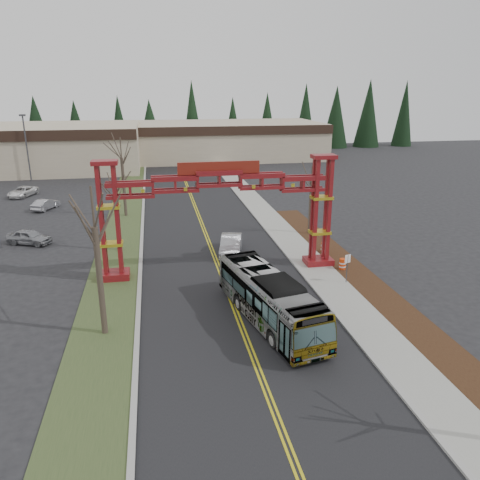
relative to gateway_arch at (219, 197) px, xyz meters
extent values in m
plane|color=black|center=(0.00, -18.00, -5.98)|extent=(200.00, 200.00, 0.00)
cube|color=black|center=(0.00, 7.00, -5.97)|extent=(12.00, 110.00, 0.02)
cube|color=gold|center=(-0.12, 7.00, -5.96)|extent=(0.12, 100.00, 0.01)
cube|color=gold|center=(0.12, 7.00, -5.96)|extent=(0.12, 100.00, 0.01)
cube|color=#9E9E99|center=(6.15, 7.00, -5.91)|extent=(0.30, 110.00, 0.15)
cube|color=gray|center=(7.60, 7.00, -5.91)|extent=(2.60, 110.00, 0.14)
cube|color=black|center=(10.20, -8.00, -5.92)|extent=(2.60, 50.00, 0.12)
cube|color=#364824|center=(-8.00, 7.00, -5.94)|extent=(4.00, 110.00, 0.08)
cube|color=#9E9E99|center=(-6.15, 7.00, -5.91)|extent=(0.30, 110.00, 0.15)
cube|color=maroon|center=(-8.00, 0.00, -5.68)|extent=(2.20, 1.60, 0.60)
cube|color=maroon|center=(-8.55, -0.35, -1.38)|extent=(0.28, 0.28, 8.00)
cube|color=maroon|center=(-7.45, -0.35, -1.38)|extent=(0.28, 0.28, 8.00)
cube|color=maroon|center=(-8.55, 0.35, -1.38)|extent=(0.28, 0.28, 8.00)
cube|color=maroon|center=(-7.45, 0.35, -1.38)|extent=(0.28, 0.28, 8.00)
cube|color=gold|center=(-8.00, 0.00, -3.18)|extent=(1.60, 1.10, 0.22)
cube|color=gold|center=(-8.00, 0.00, -0.38)|extent=(1.60, 1.10, 0.22)
cube|color=maroon|center=(-8.00, 0.00, 2.77)|extent=(1.80, 1.20, 0.30)
cube|color=maroon|center=(8.00, 0.00, -5.68)|extent=(2.20, 1.60, 0.60)
cube|color=maroon|center=(7.45, -0.35, -1.38)|extent=(0.28, 0.28, 8.00)
cube|color=maroon|center=(8.55, -0.35, -1.38)|extent=(0.28, 0.28, 8.00)
cube|color=maroon|center=(7.45, 0.35, -1.38)|extent=(0.28, 0.28, 8.00)
cube|color=maroon|center=(8.55, 0.35, -1.38)|extent=(0.28, 0.28, 8.00)
cube|color=gold|center=(8.00, 0.00, -3.18)|extent=(1.60, 1.10, 0.22)
cube|color=gold|center=(8.00, 0.00, -0.38)|extent=(1.60, 1.10, 0.22)
cube|color=maroon|center=(8.00, 0.00, 2.77)|extent=(1.80, 1.20, 0.30)
cube|color=maroon|center=(0.00, 0.00, 1.52)|extent=(16.00, 0.90, 1.00)
cube|color=maroon|center=(0.00, 0.00, 0.62)|extent=(16.00, 0.90, 0.60)
cube|color=maroon|center=(0.00, 0.00, 2.17)|extent=(6.00, 0.25, 0.90)
cube|color=tan|center=(-30.00, 54.00, -2.23)|extent=(46.00, 22.00, 7.50)
cube|color=tan|center=(10.00, 62.00, -2.48)|extent=(38.00, 20.00, 7.00)
cube|color=black|center=(10.00, 51.90, 0.22)|extent=(38.00, 0.40, 1.60)
cone|color=black|center=(-29.50, 74.00, 0.52)|extent=(5.60, 5.60, 13.00)
cylinder|color=#382D26|center=(-29.50, 74.00, -5.18)|extent=(0.80, 0.80, 1.60)
cone|color=black|center=(-21.00, 74.00, 0.52)|extent=(5.60, 5.60, 13.00)
cylinder|color=#382D26|center=(-21.00, 74.00, -5.18)|extent=(0.80, 0.80, 1.60)
cone|color=black|center=(-12.50, 74.00, 0.52)|extent=(5.60, 5.60, 13.00)
cylinder|color=#382D26|center=(-12.50, 74.00, -5.18)|extent=(0.80, 0.80, 1.60)
cone|color=black|center=(-4.00, 74.00, 0.52)|extent=(5.60, 5.60, 13.00)
cylinder|color=#382D26|center=(-4.00, 74.00, -5.18)|extent=(0.80, 0.80, 1.60)
cone|color=black|center=(4.50, 74.00, 0.52)|extent=(5.60, 5.60, 13.00)
cylinder|color=#382D26|center=(4.50, 74.00, -5.18)|extent=(0.80, 0.80, 1.60)
cone|color=black|center=(13.00, 74.00, 0.52)|extent=(5.60, 5.60, 13.00)
cylinder|color=#382D26|center=(13.00, 74.00, -5.18)|extent=(0.80, 0.80, 1.60)
cone|color=black|center=(21.50, 74.00, 0.52)|extent=(5.60, 5.60, 13.00)
cylinder|color=#382D26|center=(21.50, 74.00, -5.18)|extent=(0.80, 0.80, 1.60)
cone|color=black|center=(30.00, 74.00, 0.52)|extent=(5.60, 5.60, 13.00)
cylinder|color=#382D26|center=(30.00, 74.00, -5.18)|extent=(0.80, 0.80, 1.60)
cone|color=black|center=(38.50, 74.00, 0.52)|extent=(5.60, 5.60, 13.00)
cylinder|color=#382D26|center=(38.50, 74.00, -5.18)|extent=(0.80, 0.80, 1.60)
cone|color=black|center=(47.00, 74.00, 0.52)|extent=(5.60, 5.60, 13.00)
cylinder|color=#382D26|center=(47.00, 74.00, -5.18)|extent=(0.80, 0.80, 1.60)
cone|color=black|center=(55.50, 74.00, 0.52)|extent=(5.60, 5.60, 13.00)
cylinder|color=#382D26|center=(55.50, 74.00, -5.18)|extent=(0.80, 0.80, 1.60)
imported|color=#B8B9C0|center=(1.80, -8.57, -4.46)|extent=(4.74, 11.22, 3.04)
imported|color=#A5A8AD|center=(1.53, 4.00, -5.18)|extent=(2.78, 5.14, 1.61)
imported|color=#94969B|center=(-16.23, 9.90, -5.29)|extent=(4.39, 3.11, 1.39)
imported|color=#9A9AA1|center=(-17.40, 23.10, -5.34)|extent=(2.81, 4.11, 1.28)
imported|color=white|center=(-21.80, 30.99, -5.34)|extent=(3.60, 5.09, 1.29)
cylinder|color=#382D26|center=(-8.00, -8.31, -2.72)|extent=(0.34, 0.34, 6.52)
cylinder|color=#382D26|center=(-8.00, -8.31, 1.61)|extent=(0.13, 0.13, 2.36)
cylinder|color=#382D26|center=(-8.00, 6.60, -3.49)|extent=(0.29, 0.29, 4.99)
cylinder|color=#382D26|center=(-8.00, 6.60, -0.08)|extent=(0.11, 0.11, 2.00)
cylinder|color=#382D26|center=(-8.00, 18.38, -2.73)|extent=(0.33, 0.33, 6.50)
cylinder|color=#382D26|center=(-8.00, 18.38, 1.55)|extent=(0.12, 0.12, 2.27)
cylinder|color=#382D26|center=(10.00, 8.25, -3.62)|extent=(0.29, 0.29, 4.73)
cylinder|color=#382D26|center=(10.00, 8.25, -0.33)|extent=(0.11, 0.11, 2.02)
cylinder|color=#3F3F44|center=(-23.28, 42.17, -1.14)|extent=(0.22, 0.22, 9.69)
cube|color=#3F3F44|center=(-23.28, 42.17, 3.82)|extent=(0.86, 0.43, 0.27)
cylinder|color=#3F3F44|center=(8.72, -4.03, -4.85)|extent=(0.06, 0.06, 2.27)
cube|color=white|center=(8.72, -4.03, -4.02)|extent=(0.50, 0.23, 0.62)
cylinder|color=red|center=(9.48, -1.44, -5.50)|extent=(0.50, 0.50, 0.96)
cylinder|color=white|center=(9.48, -1.44, -5.36)|extent=(0.52, 0.52, 0.12)
cylinder|color=white|center=(9.48, -1.44, -5.65)|extent=(0.52, 0.52, 0.12)
cylinder|color=red|center=(9.50, 2.74, -5.49)|extent=(0.51, 0.51, 0.98)
cylinder|color=white|center=(9.50, 2.74, -5.34)|extent=(0.53, 0.53, 0.12)
cylinder|color=white|center=(9.50, 2.74, -5.64)|extent=(0.53, 0.53, 0.12)
cylinder|color=red|center=(9.52, 2.60, -5.43)|extent=(0.58, 0.58, 1.11)
cylinder|color=white|center=(9.52, 2.60, -5.26)|extent=(0.60, 0.60, 0.13)
cylinder|color=white|center=(9.52, 2.60, -5.59)|extent=(0.60, 0.60, 0.13)
camera|label=1|loc=(-4.67, -33.63, 7.74)|focal=35.00mm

